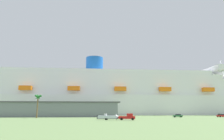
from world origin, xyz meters
name	(u,v)px	position (x,y,z in m)	size (l,w,h in m)	color
ground_plane	(121,117)	(0.00, 30.00, 0.00)	(600.00, 600.00, 0.00)	#567042
cruise_ship	(142,97)	(20.28, 77.02, 13.52)	(270.03, 50.46, 53.47)	white
terminal_building	(57,109)	(-34.99, 31.28, 3.87)	(67.56, 27.66, 7.69)	slate
pickup_truck	(128,117)	(-1.04, -10.97, 1.04)	(5.86, 3.02, 2.20)	red
small_boat_on_trailer	(109,117)	(-7.27, -9.90, 0.96)	(8.96, 3.14, 2.15)	#595960
palm_tree	(38,99)	(-38.25, 8.83, 8.00)	(3.08, 3.26, 10.07)	brown
parked_car_green_wagon	(178,116)	(26.25, 17.34, 0.83)	(4.66, 2.75, 1.58)	#2D723F
parked_car_red_hatchback	(221,115)	(48.75, 19.22, 0.83)	(4.67, 2.61, 1.58)	red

